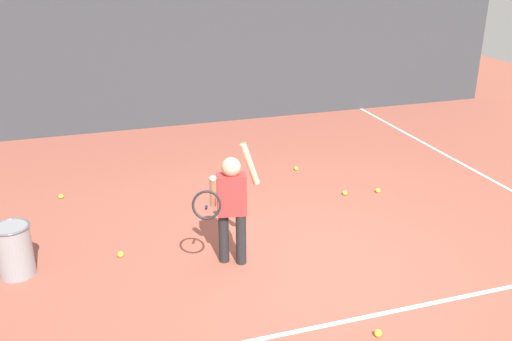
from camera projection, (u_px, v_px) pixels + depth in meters
The scene contains 15 objects.
ground_plane at pixel (313, 265), 6.00m from camera, with size 20.00×20.00×0.00m, color #9E5142.
court_line_baseline at pixel (356, 319), 5.12m from camera, with size 9.00×0.05×0.00m, color white.
court_line_sideline at pixel (510, 190), 7.85m from camera, with size 0.05×9.00×0.00m, color white.
back_fence_windscreen at pixel (199, 36), 10.24m from camera, with size 12.54×0.08×3.31m, color #383D42.
fence_post_1 at pixel (82, 37), 9.69m from camera, with size 0.09×0.09×3.46m, color slate.
fence_post_2 at pixel (301, 27), 10.84m from camera, with size 0.09×0.09×3.46m, color slate.
fence_post_3 at pixel (477, 19), 12.00m from camera, with size 0.09×0.09×3.46m, color slate.
tennis_player at pixel (231, 202), 5.77m from camera, with size 0.80×0.57×1.35m.
ball_hopper at pixel (14, 250), 5.73m from camera, with size 0.38×0.38×0.56m.
tennis_ball_0 at pixel (120, 254), 6.14m from camera, with size 0.07×0.07×0.07m, color #CCE033.
tennis_ball_1 at pixel (378, 333), 4.89m from camera, with size 0.07×0.07×0.07m, color #CCE033.
tennis_ball_2 at pixel (61, 196), 7.57m from camera, with size 0.07×0.07×0.07m, color #CCE033.
tennis_ball_4 at pixel (296, 168), 8.52m from camera, with size 0.07×0.07×0.07m, color #CCE033.
tennis_ball_5 at pixel (378, 190), 7.75m from camera, with size 0.07×0.07×0.07m, color #CCE033.
tennis_ball_7 at pixel (345, 193), 7.68m from camera, with size 0.07×0.07×0.07m, color #CCE033.
Camera 1 is at (-2.17, -4.76, 3.17)m, focal length 39.22 mm.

